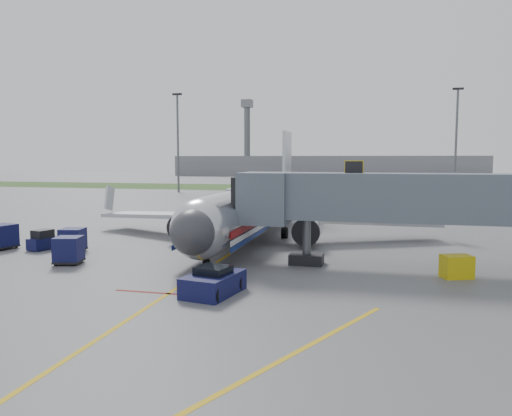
% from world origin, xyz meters
% --- Properties ---
extents(ground, '(400.00, 400.00, 0.00)m').
position_xyz_m(ground, '(0.00, 0.00, 0.00)').
color(ground, '#565659').
rests_on(ground, ground).
extents(grass_strip, '(300.00, 25.00, 0.01)m').
position_xyz_m(grass_strip, '(0.00, 90.00, 0.01)').
color(grass_strip, '#2D4C1E').
rests_on(grass_strip, ground).
extents(apron_markings, '(21.52, 50.00, 0.01)m').
position_xyz_m(apron_markings, '(0.00, -7.40, 0.00)').
color(apron_markings, gold).
rests_on(apron_markings, ground).
extents(airliner, '(32.10, 35.67, 10.25)m').
position_xyz_m(airliner, '(0.00, 15.25, 2.65)').
color(airliner, silver).
rests_on(airliner, ground).
extents(jet_bridge, '(25.30, 4.00, 6.90)m').
position_xyz_m(jet_bridge, '(12.86, 5.00, 4.47)').
color(jet_bridge, slate).
rests_on(jet_bridge, ground).
extents(light_mast_left, '(2.00, 0.44, 20.40)m').
position_xyz_m(light_mast_left, '(-30.00, 70.00, 10.78)').
color(light_mast_left, '#595B60').
rests_on(light_mast_left, ground).
extents(light_mast_right, '(2.00, 0.44, 20.40)m').
position_xyz_m(light_mast_right, '(25.00, 75.00, 10.78)').
color(light_mast_right, '#595B60').
rests_on(light_mast_right, ground).
extents(distant_terminal, '(120.00, 14.00, 8.00)m').
position_xyz_m(distant_terminal, '(-10.00, 170.00, 4.00)').
color(distant_terminal, slate).
rests_on(distant_terminal, ground).
extents(control_tower, '(4.00, 4.00, 30.00)m').
position_xyz_m(control_tower, '(-40.00, 165.00, 17.33)').
color(control_tower, '#595B60').
rests_on(control_tower, ground).
extents(pushback_tug, '(2.78, 3.88, 1.47)m').
position_xyz_m(pushback_tug, '(2.31, -3.50, 0.62)').
color(pushback_tug, '#0D0F39').
rests_on(pushback_tug, ground).
extents(baggage_tug, '(1.63, 2.41, 1.54)m').
position_xyz_m(baggage_tug, '(-14.60, 5.54, 0.68)').
color(baggage_tug, '#0D0F39').
rests_on(baggage_tug, ground).
extents(baggage_cart_a, '(2.05, 2.05, 1.83)m').
position_xyz_m(baggage_cart_a, '(-9.46, 1.31, 0.93)').
color(baggage_cart_a, '#0D0F39').
rests_on(baggage_cart_a, ground).
extents(baggage_cart_b, '(2.14, 2.14, 1.92)m').
position_xyz_m(baggage_cart_b, '(-17.85, 5.05, 0.98)').
color(baggage_cart_b, '#0D0F39').
rests_on(baggage_cart_b, ground).
extents(baggage_cart_c, '(1.95, 1.95, 1.80)m').
position_xyz_m(baggage_cart_c, '(-11.67, 5.09, 0.92)').
color(baggage_cart_c, '#0D0F39').
rests_on(baggage_cart_c, ground).
extents(belt_loader, '(2.24, 4.44, 2.09)m').
position_xyz_m(belt_loader, '(-2.51, 14.97, 0.52)').
color(belt_loader, '#0D0F39').
rests_on(belt_loader, ground).
extents(ground_power_cart, '(1.98, 1.65, 1.36)m').
position_xyz_m(ground_power_cart, '(15.15, 3.25, 0.67)').
color(ground_power_cart, gold).
rests_on(ground_power_cart, ground).
extents(ramp_worker, '(0.65, 0.65, 1.51)m').
position_xyz_m(ramp_worker, '(-13.39, 6.45, 0.76)').
color(ramp_worker, '#7BC717').
rests_on(ramp_worker, ground).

